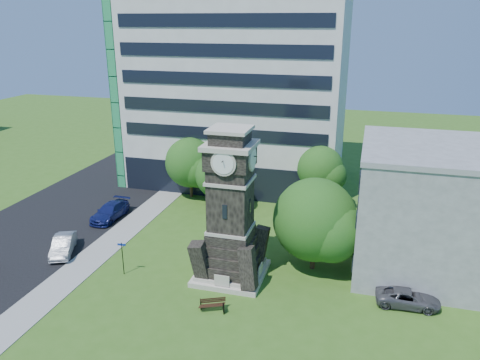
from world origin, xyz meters
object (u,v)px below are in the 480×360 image
(car_street_mid, at_px, (63,245))
(park_bench, at_px, (212,304))
(street_sign, at_px, (122,255))
(clock_tower, at_px, (231,215))
(car_street_north, at_px, (110,212))
(car_east_lot, at_px, (408,298))

(car_street_mid, xyz_separation_m, park_bench, (15.53, -4.64, -0.26))
(park_bench, bearing_deg, street_sign, 137.01)
(clock_tower, relative_size, car_street_north, 2.26)
(car_street_mid, height_order, car_street_north, car_street_north)
(park_bench, distance_m, street_sign, 9.14)
(car_east_lot, relative_size, park_bench, 2.49)
(clock_tower, distance_m, street_sign, 9.44)
(car_east_lot, height_order, park_bench, car_east_lot)
(street_sign, bearing_deg, park_bench, -25.32)
(car_east_lot, bearing_deg, park_bench, 105.93)
(clock_tower, distance_m, car_street_north, 17.75)
(car_east_lot, bearing_deg, car_street_mid, 87.32)
(car_street_north, height_order, park_bench, car_street_north)
(clock_tower, relative_size, car_east_lot, 2.69)
(car_street_mid, relative_size, car_east_lot, 1.02)
(car_street_mid, relative_size, park_bench, 2.53)
(clock_tower, height_order, street_sign, clock_tower)
(clock_tower, height_order, car_street_north, clock_tower)
(car_street_north, bearing_deg, park_bench, -38.06)
(car_street_mid, distance_m, car_east_lot, 28.96)
(street_sign, bearing_deg, car_street_mid, 158.41)
(clock_tower, bearing_deg, street_sign, -165.66)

